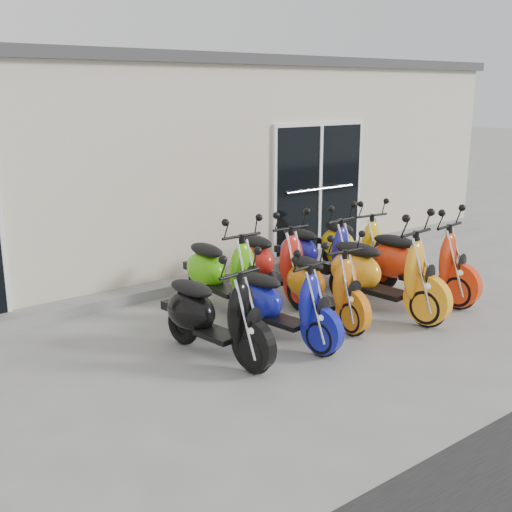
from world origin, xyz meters
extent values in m
plane|color=gray|center=(0.00, 0.00, 0.00)|extent=(80.00, 80.00, 0.00)
cube|color=beige|center=(0.00, 5.20, 1.60)|extent=(14.00, 6.00, 3.20)
cube|color=#3F3F42|center=(0.00, 5.20, 3.28)|extent=(14.20, 6.20, 0.16)
cube|color=gray|center=(0.00, 2.02, 0.07)|extent=(14.00, 0.40, 0.15)
cube|color=black|center=(2.60, 2.17, 1.26)|extent=(2.02, 0.08, 2.22)
camera|label=1|loc=(-4.97, -5.70, 2.84)|focal=45.00mm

